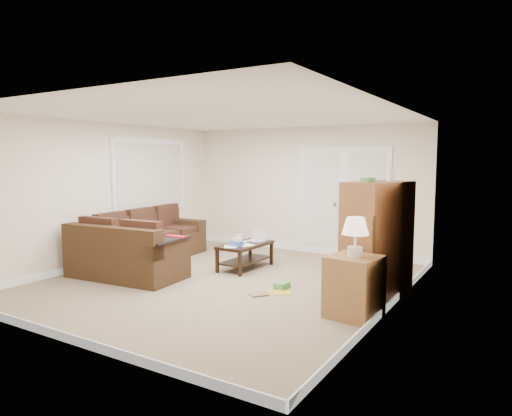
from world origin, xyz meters
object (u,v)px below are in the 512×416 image
Objects in this scene: coffee_table at (246,255)px; side_cabinet at (354,281)px; sectional_sofa at (141,248)px; tv_armoire at (377,240)px.

side_cabinet is (2.39, -1.37, 0.19)m from coffee_table.
sectional_sofa is 4.03m from tv_armoire.
tv_armoire is at bearing -10.49° from coffee_table.
side_cabinet is at bearing -73.74° from tv_armoire.
coffee_table is 2.76m from side_cabinet.
coffee_table is at bearing 157.68° from side_cabinet.
side_cabinet is (3.99, -0.51, 0.09)m from sectional_sofa.
sectional_sofa is 2.39× the size of side_cabinet.
tv_armoire is 1.42× the size of side_cabinet.
tv_armoire is 0.95m from side_cabinet.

